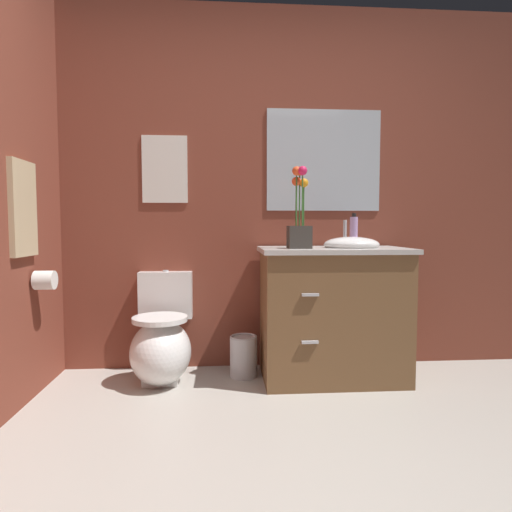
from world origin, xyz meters
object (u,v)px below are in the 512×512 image
object	(u,v)px
wall_mirror	(324,160)
hanging_towel	(23,209)
flower_vase	(299,222)
toilet_paper_roll	(45,280)
wall_poster	(165,169)
trash_bin	(244,356)
toilet	(162,343)
soap_bottle	(354,232)
vanity_cabinet	(333,311)

from	to	relation	value
wall_mirror	hanging_towel	size ratio (longest dim) A/B	1.54
flower_vase	toilet_paper_roll	xyz separation A→B (m)	(-1.50, -0.10, -0.34)
wall_poster	hanging_towel	xyz separation A→B (m)	(-0.69, -0.58, -0.29)
wall_poster	trash_bin	bearing A→B (deg)	-23.01
toilet	hanging_towel	distance (m)	1.13
flower_vase	soap_bottle	distance (m)	0.40
trash_bin	hanging_towel	size ratio (longest dim) A/B	0.52
wall_poster	toilet_paper_roll	bearing A→B (deg)	-143.75
trash_bin	toilet_paper_roll	xyz separation A→B (m)	(-1.16, -0.24, 0.54)
toilet_paper_roll	toilet	bearing A→B (deg)	17.24
toilet	wall_mirror	size ratio (longest dim) A/B	0.86
hanging_towel	trash_bin	bearing A→B (deg)	16.51
vanity_cabinet	soap_bottle	bearing A→B (deg)	16.91
toilet	hanging_towel	world-z (taller)	hanging_towel
wall_mirror	soap_bottle	bearing A→B (deg)	-59.73
trash_bin	wall_mirror	distance (m)	1.45
flower_vase	wall_poster	world-z (taller)	wall_poster
toilet	wall_mirror	bearing A→B (deg)	13.68
toilet	toilet_paper_roll	xyz separation A→B (m)	(-0.63, -0.20, 0.44)
hanging_towel	toilet_paper_roll	world-z (taller)	hanging_towel
trash_bin	toilet_paper_roll	world-z (taller)	toilet_paper_roll
vanity_cabinet	toilet_paper_roll	size ratio (longest dim) A/B	9.39
soap_bottle	hanging_towel	world-z (taller)	hanging_towel
wall_poster	wall_mirror	bearing A→B (deg)	0.00
toilet	flower_vase	world-z (taller)	flower_vase
soap_bottle	wall_poster	size ratio (longest dim) A/B	0.49
toilet	vanity_cabinet	xyz separation A→B (m)	(1.10, -0.03, 0.20)
toilet_paper_roll	flower_vase	bearing A→B (deg)	3.80
trash_bin	wall_poster	xyz separation A→B (m)	(-0.53, 0.22, 1.24)
wall_mirror	toilet_paper_roll	bearing A→B (deg)	-165.00
soap_bottle	wall_poster	distance (m)	1.34
wall_poster	hanging_towel	world-z (taller)	wall_poster
toilet	wall_poster	bearing A→B (deg)	90.00
flower_vase	hanging_towel	distance (m)	1.57
toilet	trash_bin	xyz separation A→B (m)	(0.53, 0.04, -0.11)
flower_vase	toilet_paper_roll	distance (m)	1.54
toilet	wall_poster	world-z (taller)	wall_poster
flower_vase	hanging_towel	size ratio (longest dim) A/B	0.97
wall_mirror	toilet_paper_roll	xyz separation A→B (m)	(-1.73, -0.46, -0.77)
vanity_cabinet	wall_mirror	world-z (taller)	wall_mirror
vanity_cabinet	trash_bin	distance (m)	0.65
toilet	trash_bin	size ratio (longest dim) A/B	2.54
vanity_cabinet	hanging_towel	world-z (taller)	hanging_towel
flower_vase	soap_bottle	size ratio (longest dim) A/B	2.28
soap_bottle	hanging_towel	distance (m)	1.97
soap_bottle	toilet_paper_roll	world-z (taller)	soap_bottle
soap_bottle	trash_bin	bearing A→B (deg)	177.84
vanity_cabinet	trash_bin	xyz separation A→B (m)	(-0.58, 0.07, -0.30)
soap_bottle	trash_bin	distance (m)	1.09
flower_vase	hanging_towel	world-z (taller)	flower_vase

